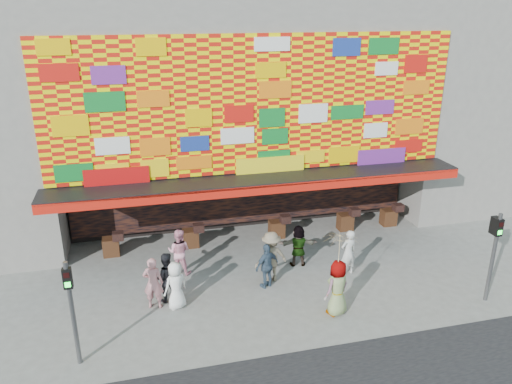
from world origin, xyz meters
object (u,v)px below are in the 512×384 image
ped_c (166,277)px  ped_f (298,246)px  ped_d (271,257)px  ped_i (179,252)px  signal_left (71,302)px  ped_h (348,252)px  ped_e (267,266)px  ped_b (153,283)px  ped_g (337,288)px  ped_a (176,286)px  parasol (340,249)px  signal_right (495,248)px

ped_c → ped_f: bearing=-169.1°
ped_d → ped_i: (-2.97, 1.30, -0.07)m
signal_left → ped_h: 9.22m
ped_c → ped_e: size_ratio=1.05×
ped_b → ped_e: (3.72, 0.32, -0.07)m
ped_d → ped_h: size_ratio=1.09×
ped_b → ped_g: 5.63m
ped_i → ped_d: bearing=178.8°
signal_left → ped_a: size_ratio=1.92×
ped_d → ped_i: ped_d is taller
signal_left → parasol: bearing=3.6°
ped_h → ped_i: size_ratio=1.00×
ped_g → ped_b: bearing=-41.8°
ped_d → ped_i: size_ratio=1.08×
ped_d → ped_g: bearing=110.1°
signal_right → ped_b: signal_right is taller
ped_a → ped_g: (4.70, -1.51, 0.11)m
ped_a → signal_right: bearing=144.0°
ped_c → signal_left: bearing=41.7°
ped_e → ped_f: (1.49, 1.17, -0.01)m
ped_b → ped_g: ped_g is taller
ped_a → signal_left: bearing=11.3°
ped_g → ped_f: bearing=-111.4°
signal_right → parasol: bearing=174.5°
ped_f → ped_g: bearing=102.4°
ped_a → ped_d: size_ratio=0.86×
signal_left → ped_b: (2.08, 2.17, -1.00)m
signal_left → ped_d: (6.04, 2.83, -0.96)m
ped_e → ped_g: 2.61m
signal_left → ped_a: (2.75, 1.98, -1.08)m
ped_h → parasol: (-1.32, -2.16, 1.35)m
ped_h → ped_i: (-5.70, 1.50, 0.00)m
signal_left → signal_right: bearing=0.0°
ped_h → ped_a: bearing=-7.0°
ped_c → parasol: (4.96, -1.99, 1.35)m
ped_c → parasol: bearing=155.1°
ped_a → ped_i: size_ratio=0.93×
ped_e → ped_c: bearing=-24.5°
ped_a → ped_b: 0.70m
ped_c → ped_g: 5.35m
ped_a → ped_g: ped_g is taller
ped_d → parasol: 3.03m
ped_e → ped_i: bearing=-55.9°
signal_right → ped_g: bearing=174.5°
signal_left → ped_f: 8.23m
signal_right → ped_f: (-5.11, 3.66, -1.09)m
ped_e → ped_i: 3.19m
ped_f → ped_h: ped_h is taller
ped_e → parasol: size_ratio=0.82×
signal_left → ped_i: signal_left is taller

